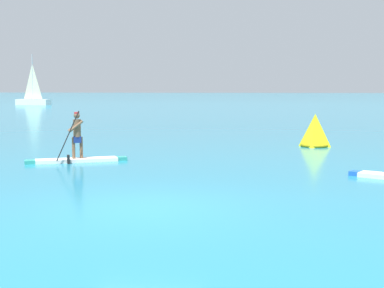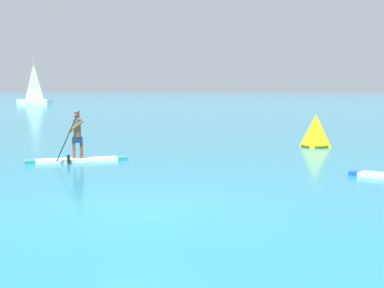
# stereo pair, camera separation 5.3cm
# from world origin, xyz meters

# --- Properties ---
(ground) EXTENTS (440.00, 440.00, 0.00)m
(ground) POSITION_xyz_m (0.00, 0.00, 0.00)
(ground) COLOR teal
(paddleboarder_mid_center) EXTENTS (3.36, 1.83, 1.82)m
(paddleboarder_mid_center) POSITION_xyz_m (-3.90, 6.88, 0.33)
(paddleboarder_mid_center) COLOR white
(paddleboarder_mid_center) RESTS_ON ground
(race_marker_buoy) EXTENTS (1.25, 1.25, 1.43)m
(race_marker_buoy) POSITION_xyz_m (4.80, 12.93, 0.64)
(race_marker_buoy) COLOR yellow
(race_marker_buoy) RESTS_ON ground
(sailboat_left_horizon) EXTENTS (5.46, 2.63, 7.15)m
(sailboat_left_horizon) POSITION_xyz_m (-29.74, 63.24, 0.89)
(sailboat_left_horizon) COLOR white
(sailboat_left_horizon) RESTS_ON ground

